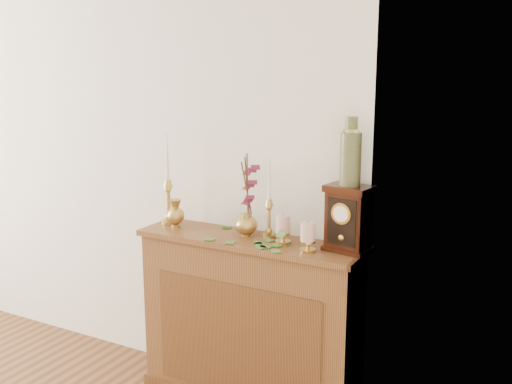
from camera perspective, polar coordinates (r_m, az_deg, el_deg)
The scene contains 10 objects.
console_shelf at distance 3.33m, azimuth -0.63°, elevation -12.57°, with size 1.24×0.34×0.93m.
candlestick_left at distance 3.42m, azimuth -8.35°, elevation -0.25°, with size 0.09×0.09×0.52m.
candlestick_center at distance 3.12m, azimuth 1.25°, elevation -1.92°, with size 0.07×0.07×0.42m.
bud_vase at distance 3.36m, azimuth -7.67°, elevation -2.07°, with size 0.10×0.10×0.16m.
ginger_jar at distance 3.17m, azimuth -0.61°, elevation -0.53°, with size 0.18×0.20×0.45m.
pillar_candle_left at distance 3.04m, azimuth 2.59°, elevation -3.42°, with size 0.08×0.08×0.16m.
pillar_candle_right at distance 2.91m, azimuth 4.96°, elevation -4.14°, with size 0.08×0.08×0.16m.
ivy_garland at distance 3.06m, azimuth -0.62°, elevation -4.60°, with size 0.40×0.20×0.09m.
mantel_clock at distance 2.93m, azimuth 8.77°, elevation -2.57°, with size 0.24×0.19×0.33m.
ceramic_vase at distance 2.87m, azimuth 9.00°, elevation 3.51°, with size 0.10×0.10×0.33m.
Camera 1 is at (2.87, -0.54, 1.83)m, focal length 42.00 mm.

